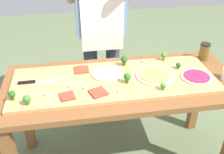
% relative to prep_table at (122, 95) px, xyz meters
% --- Properties ---
extents(prep_table, '(1.61, 0.69, 0.78)m').
position_rel_prep_table_xyz_m(prep_table, '(0.00, 0.00, 0.00)').
color(prep_table, brown).
rests_on(prep_table, ground).
extents(cutting_board, '(1.37, 0.49, 0.02)m').
position_rel_prep_table_xyz_m(cutting_board, '(-0.05, -0.00, 0.13)').
color(cutting_board, tan).
rests_on(cutting_board, prep_table).
extents(chefs_knife, '(0.32, 0.03, 0.02)m').
position_rel_prep_table_xyz_m(chefs_knife, '(-0.57, 0.04, 0.14)').
color(chefs_knife, '#B7BABF').
rests_on(chefs_knife, cutting_board).
extents(pizza_whole_pesto_green, '(0.25, 0.25, 0.02)m').
position_rel_prep_table_xyz_m(pizza_whole_pesto_green, '(0.22, -0.02, 0.15)').
color(pizza_whole_pesto_green, beige).
rests_on(pizza_whole_pesto_green, cutting_board).
extents(pizza_whole_cheese_artichoke, '(0.22, 0.22, 0.02)m').
position_rel_prep_table_xyz_m(pizza_whole_cheese_artichoke, '(-0.09, 0.08, 0.15)').
color(pizza_whole_cheese_artichoke, beige).
rests_on(pizza_whole_cheese_artichoke, cutting_board).
extents(pizza_whole_beet_magenta, '(0.21, 0.21, 0.02)m').
position_rel_prep_table_xyz_m(pizza_whole_beet_magenta, '(0.50, -0.07, 0.15)').
color(pizza_whole_beet_magenta, beige).
rests_on(pizza_whole_beet_magenta, cutting_board).
extents(pizza_slice_near_right, '(0.13, 0.13, 0.01)m').
position_rel_prep_table_xyz_m(pizza_slice_near_right, '(-0.18, -0.15, 0.14)').
color(pizza_slice_near_right, '#BC3D28').
rests_on(pizza_slice_near_right, cutting_board).
extents(pizza_slice_near_left, '(0.10, 0.10, 0.01)m').
position_rel_prep_table_xyz_m(pizza_slice_near_left, '(-0.37, -0.16, 0.14)').
color(pizza_slice_near_left, '#BC3D28').
rests_on(pizza_slice_near_left, cutting_board).
extents(pizza_slice_far_left, '(0.10, 0.10, 0.01)m').
position_rel_prep_table_xyz_m(pizza_slice_far_left, '(-0.27, 0.15, 0.14)').
color(pizza_slice_far_left, '#BC3D28').
rests_on(pizza_slice_far_left, cutting_board).
extents(broccoli_floret_front_mid, '(0.05, 0.05, 0.07)m').
position_rel_prep_table_xyz_m(broccoli_floret_front_mid, '(0.02, -0.06, 0.18)').
color(broccoli_floret_front_mid, '#366618').
rests_on(broccoli_floret_front_mid, cutting_board).
extents(broccoli_floret_back_right, '(0.04, 0.04, 0.05)m').
position_rel_prep_table_xyz_m(broccoli_floret_back_right, '(0.23, -0.18, 0.17)').
color(broccoli_floret_back_right, '#487A23').
rests_on(broccoli_floret_back_right, cutting_board).
extents(broccoli_floret_front_left, '(0.05, 0.05, 0.07)m').
position_rel_prep_table_xyz_m(broccoli_floret_front_left, '(0.05, 0.18, 0.18)').
color(broccoli_floret_front_left, '#2C5915').
rests_on(broccoli_floret_front_left, cutting_board).
extents(broccoli_floret_back_left, '(0.05, 0.05, 0.06)m').
position_rel_prep_table_xyz_m(broccoli_floret_back_left, '(-0.60, -0.19, 0.18)').
color(broccoli_floret_back_left, '#3F7220').
rests_on(broccoli_floret_back_left, cutting_board).
extents(broccoli_floret_back_mid, '(0.04, 0.04, 0.06)m').
position_rel_prep_table_xyz_m(broccoli_floret_back_mid, '(-0.69, -0.13, 0.18)').
color(broccoli_floret_back_mid, '#2C5915').
rests_on(broccoli_floret_back_mid, cutting_board).
extents(broccoli_floret_center_left, '(0.04, 0.04, 0.05)m').
position_rel_prep_table_xyz_m(broccoli_floret_center_left, '(0.42, 0.07, 0.17)').
color(broccoli_floret_center_left, '#2C5915').
rests_on(broccoli_floret_center_left, cutting_board).
extents(broccoli_floret_center_right, '(0.05, 0.05, 0.07)m').
position_rel_prep_table_xyz_m(broccoli_floret_center_right, '(0.36, 0.20, 0.18)').
color(broccoli_floret_center_right, '#487A23').
rests_on(broccoli_floret_center_right, cutting_board).
extents(cheese_crumble_a, '(0.03, 0.03, 0.02)m').
position_rel_prep_table_xyz_m(cheese_crumble_a, '(0.20, 0.20, 0.15)').
color(cheese_crumble_a, silver).
rests_on(cheese_crumble_a, cutting_board).
extents(cheese_crumble_b, '(0.02, 0.02, 0.02)m').
position_rel_prep_table_xyz_m(cheese_crumble_b, '(-0.35, -0.06, 0.15)').
color(cheese_crumble_b, white).
rests_on(cheese_crumble_b, cutting_board).
extents(cheese_crumble_c, '(0.02, 0.02, 0.02)m').
position_rel_prep_table_xyz_m(cheese_crumble_c, '(-0.26, -0.09, 0.15)').
color(cheese_crumble_c, silver).
rests_on(cheese_crumble_c, cutting_board).
extents(cheese_crumble_d, '(0.02, 0.02, 0.02)m').
position_rel_prep_table_xyz_m(cheese_crumble_d, '(0.04, 0.00, 0.15)').
color(cheese_crumble_d, white).
rests_on(cheese_crumble_d, cutting_board).
extents(cheese_crumble_e, '(0.02, 0.02, 0.01)m').
position_rel_prep_table_xyz_m(cheese_crumble_e, '(-0.05, -0.16, 0.15)').
color(cheese_crumble_e, silver).
rests_on(cheese_crumble_e, cutting_board).
extents(cheese_crumble_f, '(0.03, 0.03, 0.02)m').
position_rel_prep_table_xyz_m(cheese_crumble_f, '(-0.49, -0.12, 0.15)').
color(cheese_crumble_f, white).
rests_on(cheese_crumble_f, cutting_board).
extents(sauce_jar, '(0.07, 0.07, 0.14)m').
position_rel_prep_table_xyz_m(sauce_jar, '(0.68, 0.21, 0.19)').
color(sauce_jar, brown).
rests_on(sauce_jar, prep_table).
extents(cook_center, '(0.54, 0.39, 1.67)m').
position_rel_prep_table_xyz_m(cook_center, '(-0.07, 0.58, 0.33)').
color(cook_center, '#333847').
rests_on(cook_center, ground).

